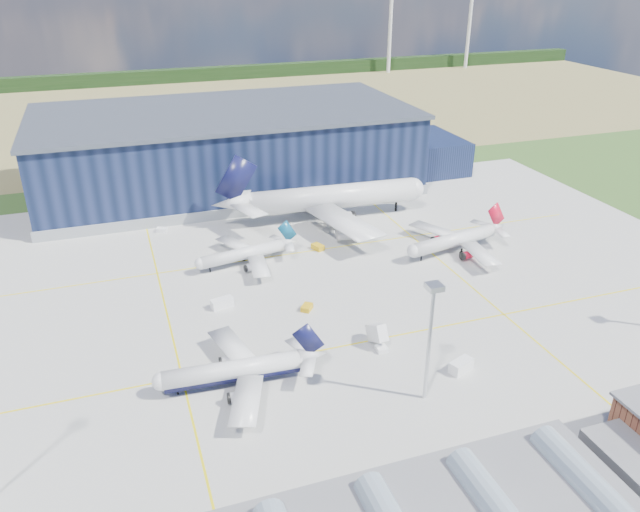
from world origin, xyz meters
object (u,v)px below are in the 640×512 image
(gse_cart_b, at_px, (162,230))
(car_a, at_px, (524,442))
(airliner_widebody, at_px, (333,185))
(gse_van_c, at_px, (461,366))
(airliner_red, at_px, (454,233))
(airstair, at_px, (377,337))
(airliner_regional, at_px, (243,248))
(gse_tug_c, at_px, (318,247))
(airliner_navy, at_px, (232,361))
(gse_van_a, at_px, (222,303))
(gse_tug_b, at_px, (307,308))
(gse_cart_a, at_px, (257,254))
(hangar, at_px, (234,152))
(light_mast_center, at_px, (431,324))

(gse_cart_b, xyz_separation_m, car_a, (45.53, -106.81, -0.07))
(airliner_widebody, height_order, gse_van_c, airliner_widebody)
(airliner_red, bearing_deg, airstair, 31.08)
(airliner_widebody, bearing_deg, airstair, -99.19)
(airliner_widebody, height_order, airliner_regional, airliner_widebody)
(airstair, bearing_deg, airliner_widebody, 72.22)
(gse_tug_c, bearing_deg, airliner_navy, -144.20)
(gse_van_a, distance_m, car_a, 70.08)
(airliner_navy, height_order, airliner_red, airliner_red)
(gse_tug_c, bearing_deg, gse_tug_b, -133.91)
(gse_tug_b, height_order, car_a, gse_tug_b)
(airstair, bearing_deg, airliner_regional, 106.23)
(airliner_regional, height_order, gse_tug_b, airliner_regional)
(gse_cart_a, bearing_deg, gse_tug_c, 14.44)
(hangar, xyz_separation_m, airliner_widebody, (20.94, -39.80, -1.06))
(light_mast_center, height_order, gse_cart_b, light_mast_center)
(light_mast_center, height_order, gse_tug_b, light_mast_center)
(gse_tug_b, distance_m, airstair, 19.81)
(light_mast_center, distance_m, gse_tug_b, 40.26)
(gse_van_a, bearing_deg, airliner_regional, -38.83)
(airliner_navy, xyz_separation_m, gse_cart_a, (17.16, 51.61, -4.55))
(gse_van_a, bearing_deg, airliner_widebody, -58.48)
(airliner_regional, relative_size, gse_cart_a, 8.70)
(airliner_widebody, relative_size, airliner_regional, 2.25)
(gse_tug_c, xyz_separation_m, airstair, (-3.46, -46.85, 1.00))
(airliner_widebody, bearing_deg, gse_van_c, -89.01)
(gse_van_a, xyz_separation_m, gse_tug_c, (30.13, 21.94, -0.35))
(light_mast_center, bearing_deg, gse_van_a, 122.75)
(gse_cart_a, xyz_separation_m, gse_van_c, (24.40, -61.36, 0.45))
(airliner_widebody, bearing_deg, light_mast_center, -95.71)
(hangar, bearing_deg, airstair, -86.79)
(hangar, bearing_deg, gse_van_c, -81.71)
(gse_cart_b, height_order, car_a, gse_cart_b)
(gse_cart_a, xyz_separation_m, gse_cart_b, (-21.87, 24.63, -0.06))
(airliner_widebody, relative_size, car_a, 18.98)
(airliner_red, distance_m, gse_cart_a, 51.86)
(light_mast_center, relative_size, gse_cart_a, 6.97)
(gse_van_c, bearing_deg, light_mast_center, 94.63)
(light_mast_center, distance_m, airstair, 23.01)
(airliner_navy, distance_m, gse_van_a, 29.18)
(hangar, height_order, gse_cart_b, hangar)
(airliner_regional, distance_m, gse_tug_c, 21.34)
(airliner_red, xyz_separation_m, gse_van_a, (-63.38, -8.64, -4.40))
(gse_van_c, bearing_deg, airliner_navy, 55.77)
(gse_cart_a, bearing_deg, airliner_red, 1.86)
(light_mast_center, bearing_deg, gse_tug_b, 106.04)
(airliner_regional, bearing_deg, car_a, 99.43)
(airliner_navy, xyz_separation_m, airliner_widebody, (45.05, 70.32, 5.29))
(gse_cart_b, bearing_deg, airliner_regional, -125.34)
(hangar, distance_m, gse_cart_a, 59.92)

